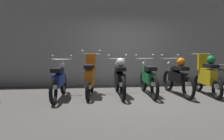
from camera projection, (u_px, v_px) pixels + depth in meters
name	position (u px, v px, depth m)	size (l,w,h in m)	color
ground_plane	(137.00, 99.00, 6.60)	(80.00, 80.00, 0.00)	#565451
back_wall	(124.00, 38.00, 8.84)	(16.00, 0.30, 3.34)	#9EA0A3
motorbike_slot_0	(59.00, 80.00, 6.61)	(0.59, 1.95, 1.15)	black
motorbike_slot_1	(90.00, 78.00, 6.89)	(0.59, 1.68, 1.29)	black
motorbike_slot_2	(120.00, 77.00, 6.93)	(0.59, 1.95, 1.15)	black
motorbike_slot_3	(149.00, 78.00, 7.04)	(0.59, 1.95, 1.15)	black
motorbike_slot_4	(177.00, 77.00, 7.07)	(0.59, 1.95, 1.15)	black
motorbike_slot_5	(207.00, 76.00, 7.04)	(0.56, 1.68, 1.18)	black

